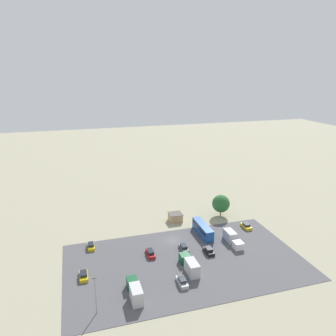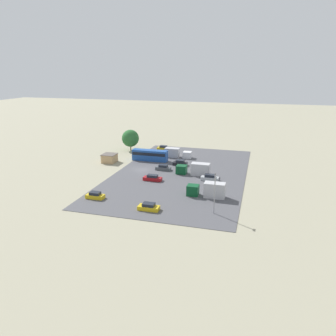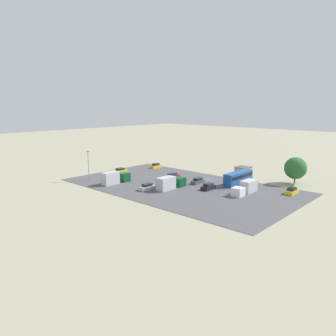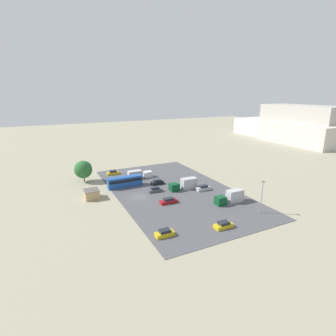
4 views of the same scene
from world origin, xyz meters
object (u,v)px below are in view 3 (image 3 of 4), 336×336
at_px(parked_car_0, 120,171).
at_px(parked_truck_2, 115,178).
at_px(parked_car_5, 147,187).
at_px(parked_car_3, 292,191).
at_px(bus, 238,177).
at_px(parked_car_2, 208,187).
at_px(shed_building, 243,171).
at_px(parked_truck_0, 170,183).
at_px(parked_car_4, 172,176).
at_px(parked_truck_1, 246,188).
at_px(parked_car_1, 198,181).
at_px(parked_car_6, 156,166).

height_order(parked_car_0, parked_truck_2, parked_truck_2).
bearing_deg(parked_car_5, parked_car_3, 36.38).
xyz_separation_m(bus, parked_truck_2, (24.85, 22.18, -0.25)).
distance_m(parked_car_3, parked_car_5, 35.10).
bearing_deg(parked_car_2, shed_building, -83.43).
bearing_deg(parked_car_3, parked_truck_0, 33.39).
xyz_separation_m(parked_car_4, parked_truck_2, (7.13, 15.42, 0.92)).
distance_m(bus, parked_car_4, 19.01).
bearing_deg(parked_truck_0, parked_truck_1, 29.88).
height_order(parked_car_0, parked_car_1, parked_car_1).
relative_size(parked_car_1, parked_truck_1, 0.50).
relative_size(parked_truck_1, parked_truck_2, 1.02).
xyz_separation_m(parked_car_0, parked_car_4, (-17.44, -5.05, 0.02)).
distance_m(shed_building, parked_car_3, 22.56).
distance_m(parked_car_1, parked_car_3, 23.97).
relative_size(parked_car_1, parked_truck_0, 0.47).
xyz_separation_m(parked_car_6, parked_truck_0, (-22.49, 17.70, 0.87)).
xyz_separation_m(parked_car_3, parked_truck_0, (24.68, 16.27, 0.85)).
bearing_deg(parked_truck_1, parked_car_6, -12.21).
xyz_separation_m(parked_car_2, parked_truck_1, (-8.62, -3.32, 0.66)).
bearing_deg(parked_truck_1, bus, -48.28).
bearing_deg(parked_car_6, parked_truck_1, 167.79).
bearing_deg(bus, parked_truck_2, 41.76).
distance_m(parked_car_2, parked_truck_0, 9.73).
bearing_deg(parked_car_3, shed_building, -29.91).
distance_m(parked_car_1, parked_car_2, 6.83).
bearing_deg(parked_truck_2, parked_truck_0, 22.01).
distance_m(shed_building, parked_truck_0, 27.99).
height_order(parked_car_2, parked_truck_0, parked_truck_0).
height_order(parked_car_3, parked_car_5, parked_car_5).
height_order(parked_car_6, parked_truck_1, parked_truck_1).
relative_size(bus, parked_truck_0, 1.22).
bearing_deg(parked_car_0, parked_car_2, -177.19).
relative_size(parked_car_2, parked_truck_2, 0.49).
bearing_deg(parked_car_5, parked_car_4, 106.19).
relative_size(parked_car_0, parked_truck_0, 0.48).
xyz_separation_m(parked_truck_0, parked_truck_1, (-16.22, -9.32, -0.15)).
bearing_deg(shed_building, parked_car_1, 79.29).
xyz_separation_m(parked_car_3, parked_car_4, (32.32, 6.82, -0.01)).
bearing_deg(parked_truck_2, parked_car_5, 7.25).
bearing_deg(shed_building, parked_truck_2, 59.28).
height_order(parked_car_4, parked_car_5, parked_car_5).
bearing_deg(parked_truck_1, parked_car_2, 21.07).
height_order(parked_car_1, parked_car_5, parked_car_5).
bearing_deg(parked_car_5, parked_car_2, 43.32).
xyz_separation_m(parked_car_0, parked_car_1, (-26.80, -5.04, 0.04)).
bearing_deg(parked_car_4, parked_car_5, -73.81).
distance_m(shed_building, bus, 12.35).
bearing_deg(parked_car_2, parked_car_3, -148.98).
relative_size(shed_building, parked_car_1, 1.00).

